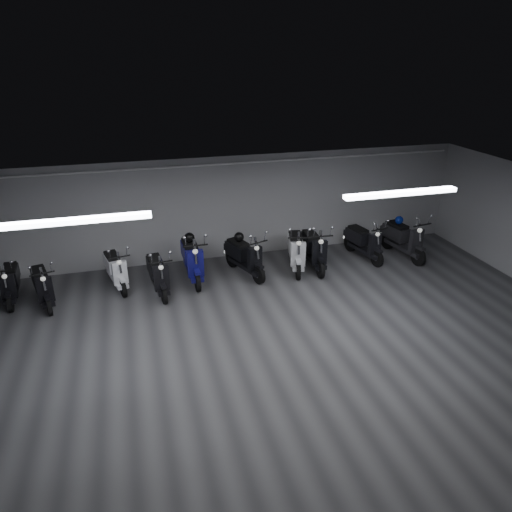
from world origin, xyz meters
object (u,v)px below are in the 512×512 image
object	(u,v)px
scooter_9	(404,233)
helmet_2	(189,238)
scooter_2	(115,264)
scooter_7	(314,243)
scooter_5	(245,251)
scooter_3	(158,268)
helmet_0	(399,220)
scooter_1	(41,280)
scooter_4	(192,253)
scooter_6	(296,244)
scooter_0	(9,277)
scooter_8	(365,236)
helmet_1	(239,237)

from	to	relation	value
scooter_9	helmet_2	size ratio (longest dim) A/B	7.32
scooter_2	scooter_7	bearing A→B (deg)	-16.22
scooter_2	scooter_5	xyz separation A→B (m)	(3.15, -0.17, 0.05)
scooter_3	helmet_0	xyz separation A→B (m)	(6.65, 0.59, 0.36)
scooter_1	scooter_3	distance (m)	2.54
scooter_4	scooter_6	distance (m)	2.70
scooter_3	scooter_4	distance (m)	1.00
scooter_5	scooter_9	bearing A→B (deg)	-20.56
scooter_4	scooter_6	size ratio (longest dim) A/B	1.05
scooter_0	helmet_2	xyz separation A→B (m)	(4.15, 0.24, 0.42)
helmet_0	scooter_2	bearing A→B (deg)	-179.70
scooter_1	scooter_7	xyz separation A→B (m)	(6.59, 0.22, 0.07)
scooter_7	scooter_9	distance (m)	2.65
scooter_8	helmet_0	xyz separation A→B (m)	(1.06, 0.08, 0.34)
scooter_2	helmet_2	bearing A→B (deg)	-7.68
scooter_5	helmet_1	world-z (taller)	scooter_5
scooter_4	scooter_9	world-z (taller)	scooter_4
scooter_9	helmet_1	xyz separation A→B (m)	(-4.59, 0.28, 0.25)
scooter_1	scooter_8	size ratio (longest dim) A/B	0.95
scooter_4	scooter_5	world-z (taller)	scooter_4
scooter_1	helmet_0	bearing A→B (deg)	-12.83
scooter_2	scooter_7	xyz separation A→B (m)	(5.01, -0.22, 0.07)
scooter_1	scooter_9	distance (m)	9.24
scooter_2	helmet_0	size ratio (longest dim) A/B	7.25
scooter_4	helmet_1	size ratio (longest dim) A/B	7.65
scooter_5	helmet_2	distance (m)	1.42
helmet_1	scooter_3	bearing A→B (deg)	-163.72
scooter_0	scooter_5	xyz separation A→B (m)	(5.47, -0.12, 0.07)
scooter_9	helmet_1	world-z (taller)	scooter_9
helmet_2	helmet_0	bearing A→B (deg)	-1.52
scooter_4	helmet_0	bearing A→B (deg)	-0.04
scooter_5	scooter_6	bearing A→B (deg)	-19.99
scooter_2	scooter_9	distance (m)	7.66
scooter_7	scooter_4	bearing A→B (deg)	-177.75
scooter_0	scooter_7	world-z (taller)	scooter_7
scooter_0	scooter_3	bearing A→B (deg)	-13.63
scooter_0	scooter_5	distance (m)	5.47
scooter_0	scooter_4	size ratio (longest dim) A/B	0.84
scooter_8	helmet_0	size ratio (longest dim) A/B	7.59
helmet_2	scooter_6	bearing A→B (deg)	-7.74
scooter_0	scooter_4	world-z (taller)	scooter_4
scooter_4	scooter_8	world-z (taller)	scooter_4
scooter_8	helmet_0	distance (m)	1.12
helmet_0	helmet_2	world-z (taller)	helmet_2
scooter_3	scooter_8	xyz separation A→B (m)	(5.59, 0.51, 0.01)
scooter_4	helmet_0	distance (m)	5.78
scooter_3	scooter_7	size ratio (longest dim) A/B	0.92
helmet_1	scooter_0	bearing A→B (deg)	-178.80
helmet_0	helmet_2	distance (m)	5.78
scooter_8	scooter_9	xyz separation A→B (m)	(1.10, -0.18, 0.06)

